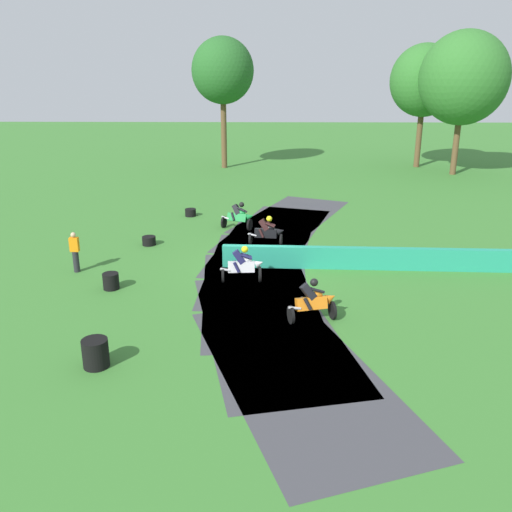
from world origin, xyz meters
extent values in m
plane|color=#38752D|center=(0.00, 0.00, 0.00)|extent=(120.00, 120.00, 0.00)
cube|color=#3D3D42|center=(1.83, 8.00, 0.00)|extent=(7.06, 9.61, 0.01)
cube|color=#3D3D42|center=(0.89, 5.42, 0.00)|extent=(6.20, 9.53, 0.01)
cube|color=#3D3D42|center=(0.29, 2.73, 0.00)|extent=(5.25, 9.30, 0.01)
cube|color=#3D3D42|center=(0.02, 0.00, 0.00)|extent=(4.22, 8.93, 0.01)
cube|color=#3D3D42|center=(0.08, -2.75, 0.00)|extent=(4.63, 9.09, 0.01)
cube|color=#3D3D42|center=(0.49, -5.47, 0.00)|extent=(5.63, 9.41, 0.01)
cube|color=#3D3D42|center=(1.22, -8.12, 0.00)|extent=(6.55, 9.58, 0.01)
cube|color=#239375|center=(5.61, -0.21, 0.45)|extent=(13.97, 0.82, 0.90)
cylinder|color=black|center=(-0.42, 5.23, 0.28)|extent=(0.35, 0.75, 0.77)
cylinder|color=black|center=(-1.73, 5.72, 0.28)|extent=(0.35, 0.75, 0.77)
cube|color=#198438|center=(-1.04, 5.57, 0.57)|extent=(1.08, 0.72, 0.47)
ellipsoid|color=#198438|center=(-0.84, 5.59, 0.81)|extent=(0.53, 0.48, 0.32)
cone|color=#198438|center=(-0.39, 5.37, 0.68)|extent=(0.45, 0.48, 0.49)
cylinder|color=#B2B2B7|center=(-1.65, 5.65, 0.53)|extent=(0.42, 0.26, 0.18)
cube|color=black|center=(-1.07, 5.72, 0.93)|extent=(0.53, 0.53, 0.63)
sphere|color=black|center=(-0.83, 5.73, 1.19)|extent=(0.26, 0.26, 0.26)
cylinder|color=black|center=(-0.75, 5.79, 0.89)|extent=(0.42, 0.28, 0.25)
cylinder|color=black|center=(-0.86, 5.47, 1.01)|extent=(0.42, 0.28, 0.25)
cylinder|color=black|center=(-1.15, 5.80, 0.52)|extent=(0.25, 0.29, 0.42)
cylinder|color=black|center=(-1.27, 5.48, 0.64)|extent=(0.25, 0.29, 0.42)
cylinder|color=black|center=(1.07, 2.65, 0.30)|extent=(0.18, 0.67, 0.66)
cylinder|color=black|center=(-0.32, 2.84, 0.30)|extent=(0.18, 0.67, 0.66)
cube|color=black|center=(0.38, 2.77, 0.60)|extent=(1.03, 0.45, 0.43)
ellipsoid|color=black|center=(0.56, 2.78, 0.85)|extent=(0.48, 0.36, 0.27)
cone|color=black|center=(1.06, 2.70, 0.72)|extent=(0.43, 0.39, 0.44)
cylinder|color=#B2B2B7|center=(-0.23, 2.73, 0.53)|extent=(0.42, 0.16, 0.17)
cube|color=#331919|center=(0.31, 2.83, 0.98)|extent=(0.53, 0.39, 0.59)
sphere|color=yellow|center=(0.53, 2.83, 1.26)|extent=(0.26, 0.26, 0.26)
cylinder|color=#331919|center=(0.61, 2.97, 0.98)|extent=(0.43, 0.16, 0.24)
cylinder|color=#331919|center=(0.56, 2.62, 1.02)|extent=(0.43, 0.16, 0.24)
cylinder|color=#331919|center=(0.23, 2.98, 0.60)|extent=(0.28, 0.18, 0.42)
cylinder|color=#331919|center=(0.18, 2.62, 0.64)|extent=(0.28, 0.18, 0.42)
cylinder|color=black|center=(0.16, -1.62, 0.30)|extent=(0.13, 0.69, 0.68)
cylinder|color=black|center=(-1.24, -1.70, 0.30)|extent=(0.13, 0.69, 0.68)
cube|color=silver|center=(-0.55, -1.61, 0.59)|extent=(1.02, 0.40, 0.44)
ellipsoid|color=silver|center=(-0.37, -1.57, 0.85)|extent=(0.46, 0.34, 0.28)
cone|color=silver|center=(0.13, -1.56, 0.71)|extent=(0.41, 0.39, 0.45)
cylinder|color=#B2B2B7|center=(-1.14, -1.78, 0.53)|extent=(0.41, 0.12, 0.17)
cube|color=#1E1E4C|center=(-0.63, -1.56, 0.97)|extent=(0.51, 0.37, 0.60)
sphere|color=yellow|center=(-0.41, -1.51, 1.25)|extent=(0.26, 0.26, 0.26)
cylinder|color=#1E1E4C|center=(-0.36, -1.36, 0.97)|extent=(0.43, 0.11, 0.24)
cylinder|color=#1E1E4C|center=(-0.34, -1.72, 1.02)|extent=(0.43, 0.11, 0.24)
cylinder|color=#1E1E4C|center=(-0.74, -1.45, 0.59)|extent=(0.28, 0.16, 0.42)
cylinder|color=#1E1E4C|center=(-0.71, -1.80, 0.64)|extent=(0.28, 0.16, 0.42)
cylinder|color=black|center=(2.53, -4.81, 0.29)|extent=(0.28, 0.75, 0.75)
cylinder|color=black|center=(1.18, -5.16, 0.29)|extent=(0.28, 0.75, 0.75)
cube|color=orange|center=(1.83, -4.90, 0.57)|extent=(1.06, 0.62, 0.46)
ellipsoid|color=orange|center=(1.99, -4.78, 0.82)|extent=(0.51, 0.44, 0.31)
cone|color=orange|center=(2.48, -4.69, 0.69)|extent=(0.47, 0.45, 0.48)
cylinder|color=#B2B2B7|center=(1.29, -5.18, 0.53)|extent=(0.42, 0.19, 0.18)
cube|color=black|center=(1.73, -4.81, 0.94)|extent=(0.57, 0.41, 0.63)
sphere|color=black|center=(1.92, -4.68, 1.21)|extent=(0.26, 0.26, 0.26)
cylinder|color=black|center=(1.95, -4.57, 0.91)|extent=(0.44, 0.17, 0.24)
cylinder|color=black|center=(2.04, -4.90, 1.02)|extent=(0.44, 0.17, 0.24)
cylinder|color=black|center=(1.61, -4.77, 0.54)|extent=(0.31, 0.20, 0.42)
cylinder|color=black|center=(1.70, -5.11, 0.65)|extent=(0.31, 0.20, 0.42)
cylinder|color=black|center=(-3.71, 7.91, 0.10)|extent=(0.59, 0.59, 0.20)
cylinder|color=black|center=(-3.71, 7.91, 0.30)|extent=(0.59, 0.59, 0.20)
cylinder|color=black|center=(-4.95, 2.81, 0.10)|extent=(0.61, 0.61, 0.20)
cylinder|color=black|center=(-4.95, 2.81, 0.30)|extent=(0.61, 0.61, 0.20)
cylinder|color=black|center=(-5.29, -2.41, 0.10)|extent=(0.59, 0.59, 0.20)
cylinder|color=black|center=(-5.29, -2.41, 0.30)|extent=(0.59, 0.59, 0.20)
cylinder|color=black|center=(-5.29, -2.41, 0.50)|extent=(0.59, 0.59, 0.20)
cylinder|color=black|center=(-4.24, -7.91, 0.10)|extent=(0.71, 0.71, 0.20)
cylinder|color=black|center=(-4.24, -7.91, 0.30)|extent=(0.71, 0.71, 0.20)
cylinder|color=black|center=(-4.24, -7.91, 0.50)|extent=(0.71, 0.71, 0.20)
cylinder|color=black|center=(-4.24, -7.91, 0.70)|extent=(0.71, 0.71, 0.20)
cylinder|color=#232328|center=(-7.13, -0.67, 0.43)|extent=(0.24, 0.24, 0.86)
cube|color=orange|center=(-7.13, -0.67, 1.14)|extent=(0.34, 0.22, 0.56)
sphere|color=tan|center=(-7.13, -0.67, 1.53)|extent=(0.20, 0.20, 0.20)
cylinder|color=brown|center=(12.54, 23.54, 2.22)|extent=(0.44, 0.44, 4.44)
ellipsoid|color=#2D6B28|center=(12.54, 23.54, 6.66)|extent=(5.22, 5.22, 5.48)
cylinder|color=brown|center=(14.44, 20.35, 2.12)|extent=(0.44, 0.44, 4.24)
ellipsoid|color=#2D6B28|center=(14.44, 20.35, 6.90)|extent=(6.26, 6.26, 6.58)
cylinder|color=brown|center=(-2.93, 22.95, 2.69)|extent=(0.44, 0.44, 5.37)
ellipsoid|color=#235B23|center=(-2.93, 22.95, 7.38)|extent=(4.73, 4.73, 4.96)
camera|label=1|loc=(0.33, -21.07, 7.79)|focal=38.69mm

